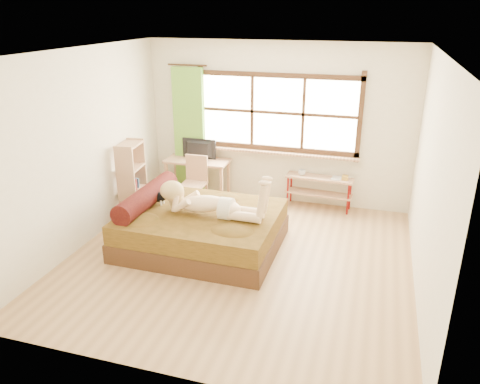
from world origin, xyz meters
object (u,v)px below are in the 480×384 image
(kitten, at_px, (157,195))
(pipe_shelf, at_px, (320,185))
(bookshelf, at_px, (132,179))
(desk, at_px, (197,165))
(chair, at_px, (195,179))
(woman, at_px, (210,193))
(bed, at_px, (198,227))

(kitten, bearing_deg, pipe_shelf, 40.52)
(bookshelf, bearing_deg, desk, 46.79)
(chair, distance_m, bookshelf, 1.05)
(woman, relative_size, bookshelf, 1.24)
(bed, height_order, woman, woman)
(kitten, relative_size, bookshelf, 0.26)
(bed, relative_size, pipe_shelf, 1.92)
(desk, height_order, chair, chair)
(kitten, height_order, pipe_shelf, kitten)
(pipe_shelf, height_order, bookshelf, bookshelf)
(woman, bearing_deg, pipe_shelf, 57.63)
(desk, relative_size, chair, 1.28)
(desk, xyz_separation_m, bookshelf, (-0.73, -1.00, 0.01))
(chair, bearing_deg, kitten, -93.70)
(woman, height_order, desk, woman)
(bed, bearing_deg, woman, -13.37)
(pipe_shelf, bearing_deg, bookshelf, -154.55)
(bed, relative_size, bookshelf, 1.78)
(bed, height_order, desk, bed)
(chair, bearing_deg, bed, -67.13)
(desk, bearing_deg, bed, -68.81)
(bed, distance_m, woman, 0.60)
(kitten, bearing_deg, woman, -9.16)
(bookshelf, bearing_deg, woman, -33.20)
(bed, distance_m, chair, 1.51)
(kitten, bearing_deg, desk, 91.54)
(desk, bearing_deg, kitten, -89.52)
(chair, relative_size, bookshelf, 0.72)
(desk, distance_m, bookshelf, 1.24)
(bed, bearing_deg, pipe_shelf, 52.83)
(bed, xyz_separation_m, chair, (-0.59, 1.38, 0.19))
(woman, distance_m, bookshelf, 1.83)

